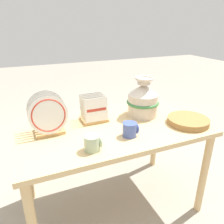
{
  "coord_description": "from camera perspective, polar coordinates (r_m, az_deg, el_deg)",
  "views": [
    {
      "loc": [
        -0.57,
        -1.34,
        1.47
      ],
      "look_at": [
        0.0,
        0.0,
        0.86
      ],
      "focal_mm": 35.0,
      "sensor_mm": 36.0,
      "label": 1
    }
  ],
  "objects": [
    {
      "name": "mug_cobalt_glaze",
      "position": [
        1.47,
        4.79,
        -4.54
      ],
      "size": [
        0.1,
        0.09,
        0.1
      ],
      "color": "#42569E",
      "rests_on": "display_table"
    },
    {
      "name": "dish_rack_round_plates",
      "position": [
        1.53,
        -16.41,
        -1.04
      ],
      "size": [
        0.26,
        0.18,
        0.28
      ],
      "color": "tan",
      "rests_on": "display_table"
    },
    {
      "name": "ground_plane",
      "position": [
        2.07,
        0.0,
        -22.63
      ],
      "size": [
        14.0,
        14.0,
        0.0
      ],
      "primitive_type": "plane",
      "color": "gray"
    },
    {
      "name": "mug_sage_glaze",
      "position": [
        1.31,
        -5.05,
        -8.0
      ],
      "size": [
        0.1,
        0.09,
        0.1
      ],
      "color": "#9EB28E",
      "rests_on": "display_table"
    },
    {
      "name": "display_table",
      "position": [
        1.66,
        0.0,
        -6.37
      ],
      "size": [
        1.37,
        0.79,
        0.75
      ],
      "color": "tan",
      "rests_on": "ground_plane"
    },
    {
      "name": "dish_rack_square_plates",
      "position": [
        1.68,
        -4.8,
        0.13
      ],
      "size": [
        0.2,
        0.17,
        0.2
      ],
      "color": "tan",
      "rests_on": "display_table"
    },
    {
      "name": "ceramic_vase",
      "position": [
        1.77,
        8.08,
        3.32
      ],
      "size": [
        0.26,
        0.26,
        0.32
      ],
      "color": "beige",
      "rests_on": "display_table"
    },
    {
      "name": "wicker_charger_stack",
      "position": [
        1.74,
        19.25,
        -2.21
      ],
      "size": [
        0.31,
        0.31,
        0.04
      ],
      "color": "olive",
      "rests_on": "display_table"
    }
  ]
}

